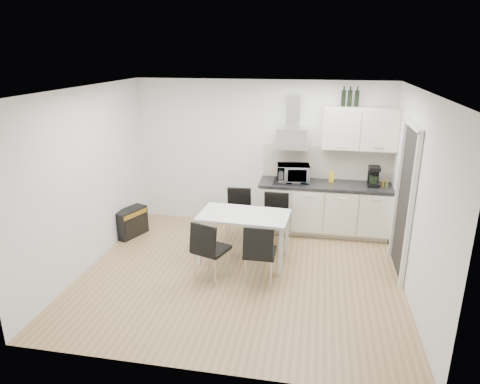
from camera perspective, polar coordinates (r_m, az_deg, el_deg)
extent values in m
plane|color=tan|center=(6.27, 0.07, -10.90)|extent=(4.50, 4.50, 0.00)
cube|color=white|center=(7.65, 2.81, 5.03)|extent=(4.50, 0.10, 2.60)
cube|color=white|center=(3.94, -5.28, -8.43)|extent=(4.50, 0.10, 2.60)
cube|color=white|center=(6.52, -19.75, 1.55)|extent=(0.10, 4.00, 2.60)
cube|color=white|center=(5.80, 22.51, -0.84)|extent=(0.10, 4.00, 2.60)
plane|color=white|center=(5.49, 0.08, 13.48)|extent=(4.50, 4.50, 0.00)
cube|color=white|center=(6.38, 20.96, -1.33)|extent=(0.08, 1.04, 2.10)
cube|color=beige|center=(7.73, 10.90, -4.92)|extent=(2.16, 0.52, 0.10)
cube|color=silver|center=(7.54, 11.09, -2.03)|extent=(2.20, 0.60, 0.76)
cube|color=#252427|center=(7.39, 11.29, 0.99)|extent=(2.22, 0.64, 0.04)
cube|color=beige|center=(7.60, 11.43, 3.88)|extent=(2.20, 0.02, 0.58)
cube|color=silver|center=(7.33, 15.70, 8.17)|extent=(1.20, 0.35, 0.70)
cube|color=silver|center=(7.31, 6.92, 7.09)|extent=(0.60, 0.46, 0.30)
cube|color=silver|center=(7.34, 7.12, 10.70)|extent=(0.22, 0.20, 0.55)
imported|color=silver|center=(7.34, 7.11, 2.73)|extent=(0.57, 0.36, 0.37)
cube|color=yellow|center=(7.47, 12.11, 2.00)|extent=(0.08, 0.04, 0.18)
cylinder|color=brown|center=(7.41, 18.52, 1.02)|extent=(0.04, 0.04, 0.11)
cylinder|color=#4C6626|center=(7.42, 18.98, 0.99)|extent=(0.04, 0.04, 0.11)
cylinder|color=black|center=(7.24, 13.64, 12.30)|extent=(0.07, 0.07, 0.32)
cylinder|color=black|center=(7.25, 14.45, 12.24)|extent=(0.07, 0.07, 0.32)
cylinder|color=black|center=(7.26, 15.33, 12.17)|extent=(0.07, 0.07, 0.32)
cube|color=white|center=(6.38, 0.55, -3.08)|extent=(1.37, 0.83, 0.03)
cube|color=white|center=(6.40, -5.53, -6.76)|extent=(0.05, 0.05, 0.72)
cube|color=white|center=(6.13, 5.45, -7.93)|extent=(0.05, 0.05, 0.72)
cube|color=white|center=(6.96, -3.76, -4.53)|extent=(0.05, 0.05, 0.72)
cube|color=white|center=(6.72, 6.29, -5.49)|extent=(0.05, 0.05, 0.72)
cube|color=black|center=(7.63, -14.33, -3.93)|extent=(0.44, 0.63, 0.49)
cube|color=gold|center=(7.51, -13.55, -2.78)|extent=(0.20, 0.49, 0.08)
cube|color=black|center=(8.06, -3.62, -2.77)|extent=(0.24, 0.23, 0.32)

